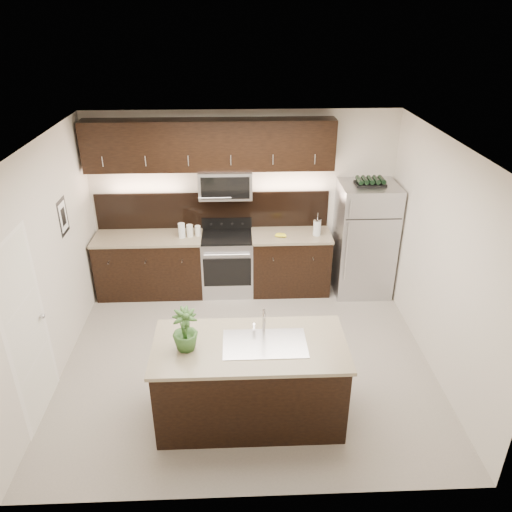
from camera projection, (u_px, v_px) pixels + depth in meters
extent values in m
plane|color=gray|center=(247.00, 357.00, 6.30)|extent=(4.50, 4.50, 0.00)
cube|color=beige|center=(243.00, 201.00, 7.48)|extent=(4.50, 0.02, 2.70)
cube|color=beige|center=(252.00, 380.00, 3.91)|extent=(4.50, 0.02, 2.70)
cube|color=beige|center=(47.00, 267.00, 5.61)|extent=(0.02, 4.00, 2.70)
cube|color=beige|center=(440.00, 259.00, 5.78)|extent=(0.02, 4.00, 2.70)
cube|color=white|center=(245.00, 146.00, 5.09)|extent=(4.50, 4.00, 0.02)
cube|color=silver|center=(29.00, 333.00, 5.05)|extent=(0.04, 0.80, 2.02)
sphere|color=silver|center=(43.00, 316.00, 5.34)|extent=(0.06, 0.06, 0.06)
cube|color=black|center=(63.00, 217.00, 6.15)|extent=(0.01, 0.32, 0.46)
cube|color=white|center=(64.00, 217.00, 6.15)|extent=(0.00, 0.24, 0.36)
cube|color=black|center=(151.00, 266.00, 7.56)|extent=(1.57, 0.62, 0.90)
cube|color=black|center=(290.00, 263.00, 7.64)|extent=(1.16, 0.62, 0.90)
cube|color=#B2B2B7|center=(228.00, 264.00, 7.60)|extent=(0.76, 0.62, 0.90)
cube|color=black|center=(227.00, 237.00, 7.39)|extent=(0.76, 0.60, 0.03)
cube|color=tan|center=(148.00, 238.00, 7.34)|extent=(1.59, 0.65, 0.04)
cube|color=tan|center=(291.00, 235.00, 7.42)|extent=(1.18, 0.65, 0.04)
cube|color=black|center=(213.00, 210.00, 7.51)|extent=(3.49, 0.02, 0.56)
cube|color=#B2B2B7|center=(225.00, 183.00, 7.14)|extent=(0.76, 0.40, 0.40)
cube|color=black|center=(210.00, 145.00, 6.91)|extent=(3.49, 0.33, 0.70)
cube|color=black|center=(250.00, 382.00, 5.22)|extent=(1.90, 0.90, 0.90)
cube|color=tan|center=(250.00, 346.00, 5.01)|extent=(1.96, 0.96, 0.04)
cube|color=silver|center=(265.00, 343.00, 5.00)|extent=(0.84, 0.50, 0.01)
cylinder|color=silver|center=(264.00, 322.00, 5.14)|extent=(0.03, 0.03, 0.24)
cylinder|color=silver|center=(264.00, 314.00, 5.01)|extent=(0.02, 0.14, 0.02)
cylinder|color=silver|center=(265.00, 322.00, 4.97)|extent=(0.02, 0.02, 0.10)
cube|color=#B2B2B7|center=(364.00, 239.00, 7.44)|extent=(0.83, 0.74, 1.71)
cube|color=black|center=(370.00, 184.00, 7.05)|extent=(0.42, 0.26, 0.03)
cylinder|color=black|center=(359.00, 180.00, 7.02)|extent=(0.07, 0.24, 0.07)
cylinder|color=black|center=(365.00, 180.00, 7.02)|extent=(0.07, 0.24, 0.07)
cylinder|color=black|center=(371.00, 180.00, 7.03)|extent=(0.07, 0.24, 0.07)
cylinder|color=black|center=(376.00, 180.00, 7.03)|extent=(0.07, 0.24, 0.07)
cylinder|color=black|center=(382.00, 180.00, 7.03)|extent=(0.07, 0.24, 0.07)
imported|color=#2A4E1F|center=(185.00, 330.00, 4.84)|extent=(0.32, 0.32, 0.45)
cylinder|color=silver|center=(182.00, 230.00, 7.26)|extent=(0.10, 0.10, 0.22)
cylinder|color=silver|center=(190.00, 231.00, 7.30)|extent=(0.09, 0.09, 0.18)
cylinder|color=silver|center=(198.00, 231.00, 7.33)|extent=(0.08, 0.08, 0.15)
cylinder|color=silver|center=(317.00, 228.00, 7.33)|extent=(0.11, 0.11, 0.23)
cylinder|color=silver|center=(317.00, 220.00, 7.28)|extent=(0.12, 0.12, 0.02)
cylinder|color=silver|center=(318.00, 216.00, 7.25)|extent=(0.01, 0.01, 0.09)
ellipsoid|color=yellow|center=(278.00, 235.00, 7.32)|extent=(0.20, 0.17, 0.05)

